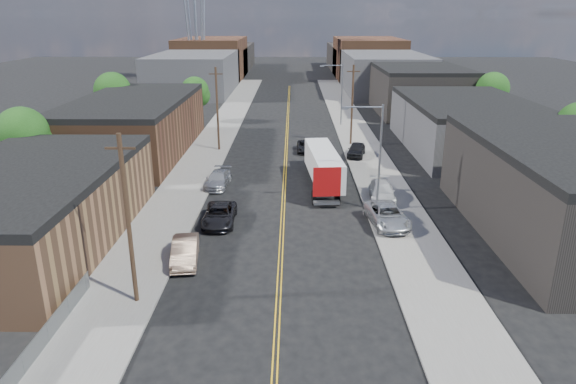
{
  "coord_description": "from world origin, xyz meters",
  "views": [
    {
      "loc": [
        0.81,
        -15.91,
        15.82
      ],
      "look_at": [
        0.45,
        22.39,
        2.5
      ],
      "focal_mm": 32.0,
      "sensor_mm": 36.0,
      "label": 1
    }
  ],
  "objects_px": {
    "semi_truck": "(323,163)",
    "car_right_lot_a": "(387,215)",
    "car_left_c": "(219,215)",
    "car_left_d": "(218,179)",
    "car_ahead_truck": "(306,146)",
    "car_right_lot_c": "(356,150)",
    "car_left_b": "(185,251)",
    "car_right_lot_b": "(382,191)"
  },
  "relations": [
    {
      "from": "car_left_b",
      "to": "car_right_lot_a",
      "type": "distance_m",
      "value": 15.89
    },
    {
      "from": "semi_truck",
      "to": "car_left_d",
      "type": "height_order",
      "value": "semi_truck"
    },
    {
      "from": "car_left_d",
      "to": "car_right_lot_c",
      "type": "height_order",
      "value": "car_right_lot_c"
    },
    {
      "from": "car_right_lot_b",
      "to": "car_left_b",
      "type": "bearing_deg",
      "value": -137.15
    },
    {
      "from": "car_left_d",
      "to": "car_right_lot_b",
      "type": "bearing_deg",
      "value": -10.01
    },
    {
      "from": "car_left_c",
      "to": "car_right_lot_c",
      "type": "height_order",
      "value": "car_right_lot_c"
    },
    {
      "from": "car_right_lot_a",
      "to": "car_right_lot_b",
      "type": "relative_size",
      "value": 1.09
    },
    {
      "from": "semi_truck",
      "to": "car_left_d",
      "type": "relative_size",
      "value": 2.82
    },
    {
      "from": "car_left_c",
      "to": "car_right_lot_c",
      "type": "xyz_separation_m",
      "value": [
        13.2,
        20.06,
        0.19
      ]
    },
    {
      "from": "car_left_c",
      "to": "semi_truck",
      "type": "bearing_deg",
      "value": 48.83
    },
    {
      "from": "car_right_lot_a",
      "to": "car_right_lot_b",
      "type": "xyz_separation_m",
      "value": [
        0.55,
        5.73,
        -0.03
      ]
    },
    {
      "from": "car_left_c",
      "to": "car_right_lot_c",
      "type": "distance_m",
      "value": 24.02
    },
    {
      "from": "car_left_b",
      "to": "car_right_lot_b",
      "type": "distance_m",
      "value": 19.33
    },
    {
      "from": "semi_truck",
      "to": "car_left_b",
      "type": "xyz_separation_m",
      "value": [
        -10.13,
        -17.1,
        -1.29
      ]
    },
    {
      "from": "car_left_d",
      "to": "car_ahead_truck",
      "type": "relative_size",
      "value": 1.08
    },
    {
      "from": "car_left_b",
      "to": "car_right_lot_c",
      "type": "height_order",
      "value": "car_right_lot_c"
    },
    {
      "from": "car_right_lot_c",
      "to": "car_ahead_truck",
      "type": "bearing_deg",
      "value": 169.13
    },
    {
      "from": "car_left_d",
      "to": "car_right_lot_b",
      "type": "xyz_separation_m",
      "value": [
        15.15,
        -3.98,
        0.18
      ]
    },
    {
      "from": "car_left_b",
      "to": "car_left_c",
      "type": "relative_size",
      "value": 0.9
    },
    {
      "from": "car_right_lot_b",
      "to": "car_left_d",
      "type": "bearing_deg",
      "value": 169.7
    },
    {
      "from": "car_left_c",
      "to": "car_left_d",
      "type": "distance_m",
      "value": 9.37
    },
    {
      "from": "car_right_lot_c",
      "to": "car_ahead_truck",
      "type": "distance_m",
      "value": 6.34
    },
    {
      "from": "semi_truck",
      "to": "car_ahead_truck",
      "type": "relative_size",
      "value": 3.04
    },
    {
      "from": "semi_truck",
      "to": "car_ahead_truck",
      "type": "distance_m",
      "value": 12.44
    },
    {
      "from": "car_left_b",
      "to": "car_right_lot_a",
      "type": "xyz_separation_m",
      "value": [
        14.6,
        6.28,
        0.16
      ]
    },
    {
      "from": "semi_truck",
      "to": "car_right_lot_a",
      "type": "xyz_separation_m",
      "value": [
        4.47,
        -10.81,
        -1.13
      ]
    },
    {
      "from": "car_left_d",
      "to": "car_right_lot_c",
      "type": "relative_size",
      "value": 1.1
    },
    {
      "from": "semi_truck",
      "to": "car_right_lot_b",
      "type": "xyz_separation_m",
      "value": [
        5.02,
        -5.08,
        -1.16
      ]
    },
    {
      "from": "semi_truck",
      "to": "car_left_b",
      "type": "bearing_deg",
      "value": -125.7
    },
    {
      "from": "semi_truck",
      "to": "car_right_lot_c",
      "type": "relative_size",
      "value": 3.11
    },
    {
      "from": "car_left_d",
      "to": "car_ahead_truck",
      "type": "distance_m",
      "value": 16.03
    },
    {
      "from": "car_ahead_truck",
      "to": "car_right_lot_a",
      "type": "bearing_deg",
      "value": -75.72
    },
    {
      "from": "car_left_b",
      "to": "car_right_lot_b",
      "type": "bearing_deg",
      "value": 30.93
    },
    {
      "from": "car_left_b",
      "to": "car_right_lot_c",
      "type": "relative_size",
      "value": 1.05
    },
    {
      "from": "car_left_b",
      "to": "car_ahead_truck",
      "type": "height_order",
      "value": "car_left_b"
    },
    {
      "from": "semi_truck",
      "to": "car_left_c",
      "type": "height_order",
      "value": "semi_truck"
    },
    {
      "from": "semi_truck",
      "to": "car_ahead_truck",
      "type": "xyz_separation_m",
      "value": [
        -1.31,
        12.29,
        -1.43
      ]
    },
    {
      "from": "car_left_b",
      "to": "car_left_d",
      "type": "xyz_separation_m",
      "value": [
        0.0,
        16.0,
        -0.06
      ]
    },
    {
      "from": "semi_truck",
      "to": "car_left_c",
      "type": "bearing_deg",
      "value": -135.16
    },
    {
      "from": "car_right_lot_b",
      "to": "car_left_c",
      "type": "bearing_deg",
      "value": -154.55
    },
    {
      "from": "semi_truck",
      "to": "car_left_d",
      "type": "xyz_separation_m",
      "value": [
        -10.13,
        -1.1,
        -1.35
      ]
    },
    {
      "from": "semi_truck",
      "to": "car_left_d",
      "type": "bearing_deg",
      "value": -178.86
    }
  ]
}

